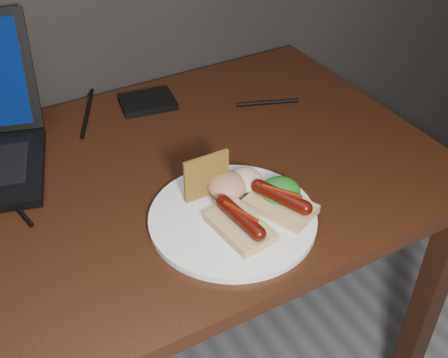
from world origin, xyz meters
TOP-DOWN VIEW (x-y plane):
  - desk at (0.00, 1.38)m, footprint 1.40×0.70m
  - hard_drive at (0.24, 1.63)m, footprint 0.13×0.11m
  - desk_cables at (-0.01, 1.53)m, footprint 0.95×0.42m
  - plate at (0.21, 1.20)m, footprint 0.36×0.36m
  - bread_sausage_center at (0.21, 1.17)m, footprint 0.08×0.12m
  - bread_sausage_right at (0.29, 1.18)m, footprint 0.11×0.13m
  - crispbread at (0.20, 1.27)m, footprint 0.09×0.01m
  - salad_greens at (0.31, 1.20)m, footprint 0.07×0.07m
  - salsa_mound at (0.24, 1.26)m, footprint 0.07×0.07m
  - coleslaw_mound at (0.27, 1.26)m, footprint 0.06×0.06m

SIDE VIEW (x-z plane):
  - desk at x=0.00m, z-range 0.29..1.04m
  - desk_cables at x=-0.01m, z-range 0.75..0.76m
  - plate at x=0.21m, z-range 0.75..0.76m
  - hard_drive at x=0.24m, z-range 0.75..0.77m
  - bread_sausage_center at x=0.21m, z-range 0.76..0.80m
  - bread_sausage_right at x=0.29m, z-range 0.76..0.80m
  - coleslaw_mound at x=0.27m, z-range 0.76..0.80m
  - salad_greens at x=0.31m, z-range 0.76..0.80m
  - salsa_mound at x=0.24m, z-range 0.76..0.80m
  - crispbread at x=0.20m, z-range 0.76..0.85m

